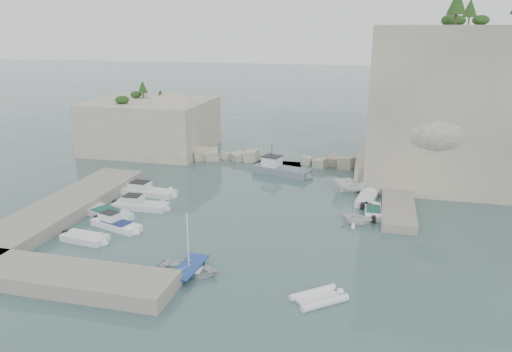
% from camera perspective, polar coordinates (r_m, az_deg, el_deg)
% --- Properties ---
extents(ground, '(400.00, 400.00, 0.00)m').
position_cam_1_polar(ground, '(43.67, -1.93, -5.97)').
color(ground, '#406060').
rests_on(ground, ground).
extents(cliff_east, '(26.00, 22.00, 17.00)m').
position_cam_1_polar(cliff_east, '(63.36, 24.91, 7.60)').
color(cliff_east, beige).
rests_on(cliff_east, ground).
extents(cliff_terrace, '(8.00, 10.00, 2.50)m').
position_cam_1_polar(cliff_terrace, '(58.83, 15.31, 0.73)').
color(cliff_terrace, beige).
rests_on(cliff_terrace, ground).
extents(outcrop_west, '(16.00, 14.00, 7.00)m').
position_cam_1_polar(outcrop_west, '(72.20, -11.85, 5.69)').
color(outcrop_west, beige).
rests_on(outcrop_west, ground).
extents(quay_west, '(5.00, 24.00, 1.10)m').
position_cam_1_polar(quay_west, '(49.85, -21.45, -3.57)').
color(quay_west, '#9E9689').
rests_on(quay_west, ground).
extents(quay_south, '(18.00, 4.00, 1.10)m').
position_cam_1_polar(quay_south, '(37.45, -22.70, -10.44)').
color(quay_south, '#9E9689').
rests_on(quay_south, ground).
extents(ledge_east, '(3.00, 16.00, 0.80)m').
position_cam_1_polar(ledge_east, '(51.45, 15.89, -2.59)').
color(ledge_east, '#9E9689').
rests_on(ledge_east, ground).
extents(breakwater, '(28.00, 3.00, 1.40)m').
position_cam_1_polar(breakwater, '(63.99, 2.63, 2.07)').
color(breakwater, beige).
rests_on(breakwater, ground).
extents(motorboat_a, '(6.78, 2.45, 1.40)m').
position_cam_1_polar(motorboat_a, '(53.39, -12.25, -2.07)').
color(motorboat_a, silver).
rests_on(motorboat_a, ground).
extents(motorboat_b, '(5.85, 2.11, 1.40)m').
position_cam_1_polar(motorboat_b, '(49.47, -13.01, -3.64)').
color(motorboat_b, silver).
rests_on(motorboat_b, ground).
extents(motorboat_c, '(6.02, 4.15, 0.70)m').
position_cam_1_polar(motorboat_c, '(48.26, -16.55, -4.43)').
color(motorboat_c, silver).
rests_on(motorboat_c, ground).
extents(motorboat_d, '(5.52, 3.15, 1.40)m').
position_cam_1_polar(motorboat_d, '(45.35, -15.64, -5.73)').
color(motorboat_d, white).
rests_on(motorboat_d, ground).
extents(motorboat_e, '(4.29, 2.16, 0.70)m').
position_cam_1_polar(motorboat_e, '(43.45, -18.93, -7.04)').
color(motorboat_e, white).
rests_on(motorboat_e, ground).
extents(rowboat, '(4.62, 3.40, 0.93)m').
position_cam_1_polar(rowboat, '(36.48, -7.64, -10.92)').
color(rowboat, white).
rests_on(rowboat, ground).
extents(inflatable_dinghy, '(4.01, 3.78, 0.44)m').
position_cam_1_polar(inflatable_dinghy, '(33.17, 7.15, -13.90)').
color(inflatable_dinghy, white).
rests_on(inflatable_dinghy, ground).
extents(tender_east_a, '(3.57, 3.30, 1.56)m').
position_cam_1_polar(tender_east_a, '(45.49, 11.32, -5.35)').
color(tender_east_a, white).
rests_on(tender_east_a, ground).
extents(tender_east_b, '(1.68, 4.39, 0.70)m').
position_cam_1_polar(tender_east_b, '(47.95, 13.21, -4.31)').
color(tender_east_b, white).
rests_on(tender_east_b, ground).
extents(tender_east_c, '(2.31, 5.31, 0.70)m').
position_cam_1_polar(tender_east_c, '(51.41, 12.52, -2.83)').
color(tender_east_c, silver).
rests_on(tender_east_c, ground).
extents(tender_east_d, '(4.96, 2.46, 1.84)m').
position_cam_1_polar(tender_east_d, '(53.95, 11.21, -1.81)').
color(tender_east_d, white).
rests_on(tender_east_d, ground).
extents(work_boat, '(7.97, 4.39, 2.20)m').
position_cam_1_polar(work_boat, '(59.38, 2.97, 0.20)').
color(work_boat, slate).
rests_on(work_boat, ground).
extents(rowboat_mast, '(0.10, 0.10, 4.20)m').
position_cam_1_polar(rowboat_mast, '(35.37, -7.80, -7.23)').
color(rowboat_mast, white).
rests_on(rowboat_mast, rowboat).
extents(vegetation, '(53.48, 13.88, 13.40)m').
position_cam_1_polar(vegetation, '(63.47, 20.99, 16.63)').
color(vegetation, '#1E4219').
rests_on(vegetation, ground).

